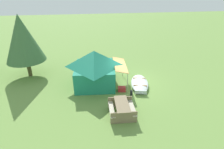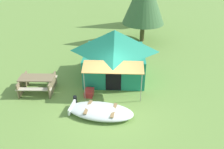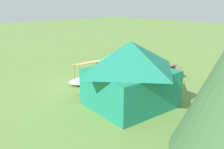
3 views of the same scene
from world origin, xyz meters
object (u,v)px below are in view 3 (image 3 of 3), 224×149
Objects in this scene: picnic_table at (162,71)px; canvas_cabin_tent at (130,73)px; beached_rowboat at (95,79)px; fuel_can at (123,79)px; cooler_box at (122,84)px.

canvas_cabin_tent is at bearing 17.85° from picnic_table.
canvas_cabin_tent is 2.34× the size of picnic_table.
canvas_cabin_tent reaches higher than picnic_table.
picnic_table is at bearing 146.88° from beached_rowboat.
picnic_table is 5.20× the size of fuel_can.
fuel_can reaches higher than cooler_box.
beached_rowboat reaches higher than cooler_box.
cooler_box is 0.83m from fuel_can.
beached_rowboat is at bearing -38.64° from fuel_can.
fuel_can is (-1.93, -2.32, -1.21)m from canvas_cabin_tent.
cooler_box is at bearing 110.31° from beached_rowboat.
fuel_can is (1.92, -1.08, -0.31)m from picnic_table.
fuel_can is at bearing -29.36° from picnic_table.
cooler_box is at bearing -11.97° from picnic_table.
cooler_box is (-1.31, -1.78, -1.23)m from canvas_cabin_tent.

